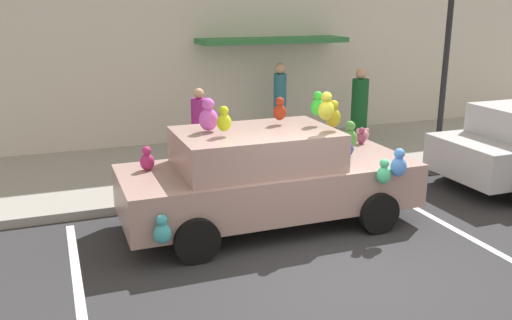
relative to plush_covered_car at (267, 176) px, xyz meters
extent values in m
plane|color=#2D2D30|center=(0.29, -1.76, -0.81)|extent=(60.00, 60.00, 0.00)
cube|color=gray|center=(0.29, 3.24, -0.73)|extent=(24.00, 4.00, 0.15)
cube|color=beige|center=(0.29, 5.39, 2.39)|extent=(24.00, 0.30, 6.40)
cube|color=#2D723C|center=(2.04, 4.84, 1.74)|extent=(3.60, 1.10, 0.12)
cube|color=silver|center=(2.66, -0.76, -0.81)|extent=(0.12, 3.60, 0.01)
cube|color=silver|center=(-2.95, -0.76, -0.81)|extent=(0.12, 3.60, 0.01)
cube|color=#A3827A|center=(0.04, 0.01, -0.17)|extent=(4.59, 1.78, 0.68)
cube|color=#A3827A|center=(-0.19, 0.01, 0.45)|extent=(2.39, 1.57, 0.56)
cylinder|color=black|center=(1.47, 0.90, -0.49)|extent=(0.64, 0.22, 0.64)
cylinder|color=black|center=(1.47, -0.88, -0.49)|extent=(0.64, 0.22, 0.64)
cylinder|color=black|center=(-1.38, 0.90, -0.49)|extent=(0.64, 0.22, 0.64)
cylinder|color=black|center=(-1.38, -0.88, -0.49)|extent=(0.64, 0.22, 0.64)
ellipsoid|color=#4E8AE8|center=(1.71, -0.99, 0.24)|extent=(0.25, 0.21, 0.30)
sphere|color=#4E8AE8|center=(1.71, -0.99, 0.45)|extent=(0.16, 0.16, 0.16)
ellipsoid|color=#CE57C8|center=(-0.87, 0.19, 0.92)|extent=(0.29, 0.23, 0.34)
sphere|color=#CE57C8|center=(-0.87, 0.19, 1.15)|extent=(0.18, 0.18, 0.18)
ellipsoid|color=#9D3EE0|center=(0.93, -0.58, 0.31)|extent=(0.23, 0.19, 0.28)
sphere|color=#9D3EE0|center=(0.93, -0.58, 0.50)|extent=(0.15, 0.15, 0.15)
ellipsoid|color=#9F593A|center=(1.17, -0.23, 0.34)|extent=(0.27, 0.22, 0.32)
sphere|color=#9F593A|center=(1.17, -0.23, 0.56)|extent=(0.17, 0.17, 0.17)
ellipsoid|color=#933D61|center=(2.07, 0.66, 0.28)|extent=(0.17, 0.14, 0.20)
sphere|color=#933D61|center=(2.07, 0.66, 0.42)|extent=(0.11, 0.11, 0.11)
ellipsoid|color=#417CCE|center=(1.52, 0.31, 0.28)|extent=(0.18, 0.15, 0.21)
sphere|color=#417CCE|center=(1.52, 0.31, 0.43)|extent=(0.12, 0.12, 0.12)
ellipsoid|color=#B8C71C|center=(-0.74, -0.17, 0.93)|extent=(0.21, 0.18, 0.25)
sphere|color=#B8C71C|center=(-0.74, -0.17, 1.11)|extent=(0.14, 0.14, 0.14)
ellipsoid|color=#A2931A|center=(0.90, -0.41, 0.93)|extent=(0.24, 0.19, 0.28)
sphere|color=#A2931A|center=(0.90, -0.41, 1.13)|extent=(0.15, 0.15, 0.15)
ellipsoid|color=teal|center=(-1.85, -0.98, -0.29)|extent=(0.23, 0.19, 0.27)
sphere|color=teal|center=(-1.85, -0.98, -0.10)|extent=(0.15, 0.15, 0.15)
ellipsoid|color=#A22C17|center=(0.32, 0.28, 0.93)|extent=(0.21, 0.17, 0.25)
sphere|color=#A22C17|center=(0.32, 0.28, 1.10)|extent=(0.14, 0.14, 0.14)
ellipsoid|color=#48CF8D|center=(1.46, -0.98, 0.14)|extent=(0.22, 0.18, 0.26)
sphere|color=#48CF8D|center=(1.46, -0.98, 0.32)|extent=(0.14, 0.14, 0.14)
ellipsoid|color=#50943E|center=(1.70, 0.45, 0.34)|extent=(0.28, 0.23, 0.33)
sphere|color=#50943E|center=(1.70, 0.45, 0.57)|extent=(0.18, 0.18, 0.18)
ellipsoid|color=gold|center=(0.69, -0.57, 1.09)|extent=(0.24, 0.20, 0.28)
sphere|color=gold|center=(0.69, -0.57, 1.28)|extent=(0.15, 0.15, 0.15)
ellipsoid|color=#3A3CA9|center=(1.38, -0.03, 0.30)|extent=(0.22, 0.18, 0.25)
sphere|color=#3A3CA9|center=(1.38, -0.03, 0.48)|extent=(0.14, 0.14, 0.14)
ellipsoid|color=#34DB38|center=(0.85, 0.03, 1.02)|extent=(0.22, 0.18, 0.26)
sphere|color=#34DB38|center=(0.85, 0.03, 1.20)|extent=(0.14, 0.14, 0.14)
ellipsoid|color=#B7296A|center=(-1.78, 0.38, 0.30)|extent=(0.21, 0.18, 0.25)
sphere|color=#B7296A|center=(-1.78, 0.38, 0.48)|extent=(0.14, 0.14, 0.14)
cylinder|color=black|center=(4.49, 0.95, -0.49)|extent=(0.64, 0.22, 0.64)
ellipsoid|color=pink|center=(3.00, 2.13, -0.42)|extent=(0.39, 0.32, 0.48)
sphere|color=pink|center=(3.00, 2.13, -0.08)|extent=(0.27, 0.27, 0.27)
sphere|color=pink|center=(2.90, 2.13, 0.02)|extent=(0.11, 0.11, 0.11)
sphere|color=pink|center=(3.09, 2.13, 0.02)|extent=(0.11, 0.11, 0.11)
cylinder|color=black|center=(4.64, 1.74, 1.21)|extent=(0.12, 0.12, 3.74)
cylinder|color=#2B6B80|center=(2.15, 4.55, 0.15)|extent=(0.31, 0.31, 1.62)
sphere|color=tan|center=(2.15, 4.55, 1.10)|extent=(0.26, 0.26, 0.26)
cylinder|color=#932278|center=(-0.34, 2.71, 0.07)|extent=(0.33, 0.33, 1.46)
sphere|color=tan|center=(-0.34, 2.71, 0.91)|extent=(0.20, 0.20, 0.20)
cylinder|color=#155223|center=(3.95, 3.85, 0.09)|extent=(0.40, 0.40, 1.50)
sphere|color=tan|center=(3.95, 3.85, 0.97)|extent=(0.26, 0.26, 0.26)
camera|label=1|loc=(-3.04, -7.55, 2.58)|focal=38.55mm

